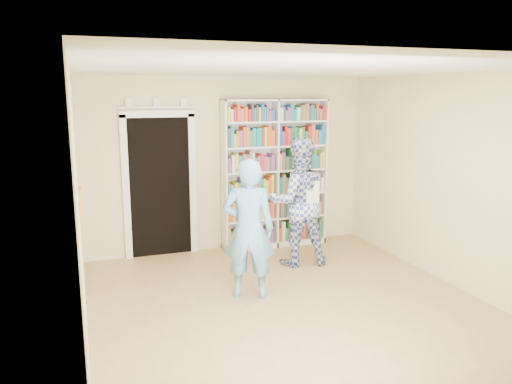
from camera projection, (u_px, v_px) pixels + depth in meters
floor at (292, 308)px, 5.78m from camera, size 5.00×5.00×0.00m
ceiling at (296, 69)px, 5.26m from camera, size 5.00×5.00×0.00m
wall_back at (229, 164)px, 7.83m from camera, size 4.50×0.00×4.50m
wall_left at (79, 210)px, 4.78m from camera, size 0.00×5.00×5.00m
wall_right at (458, 182)px, 6.26m from camera, size 0.00×5.00×5.00m
bookshelf at (275, 173)px, 7.95m from camera, size 1.71×0.32×2.36m
doorway at (160, 179)px, 7.48m from camera, size 1.10×0.08×2.43m
wall_art at (81, 200)px, 4.96m from camera, size 0.03×0.25×0.25m
man_blue at (249, 229)px, 5.96m from camera, size 0.73×0.60×1.70m
man_plaid at (298, 202)px, 7.14m from camera, size 0.99×0.83×1.84m
paper_sheet at (313, 193)px, 6.91m from camera, size 0.22×0.06×0.32m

